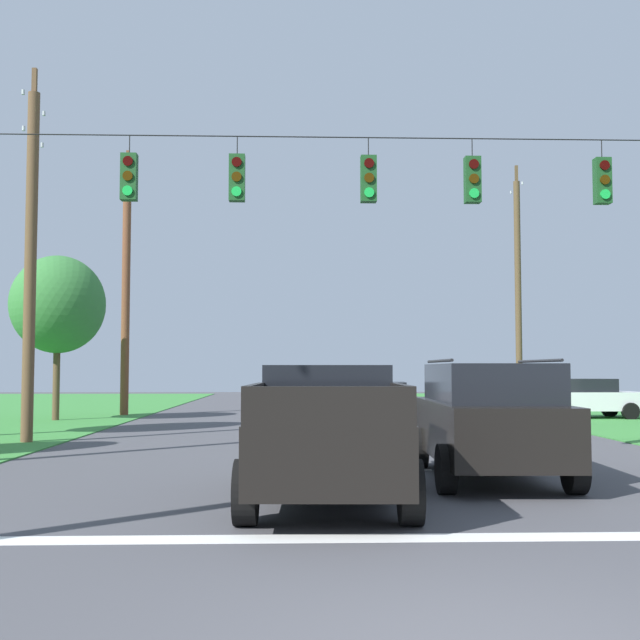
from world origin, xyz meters
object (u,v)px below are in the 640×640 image
object	(u,v)px
pickup_truck	(327,433)
suv_black	(488,417)
overhead_signal_span	(351,257)
distant_car_oncoming	(377,407)
utility_pole_far_left	(126,285)
distant_car_crossing_white	(583,398)
tree_roadside_far_right	(58,305)
utility_pole_far_right	(518,292)
utility_pole_mid_left	(31,256)

from	to	relation	value
pickup_truck	suv_black	bearing A→B (deg)	34.71
overhead_signal_span	pickup_truck	world-z (taller)	overhead_signal_span
distant_car_oncoming	utility_pole_far_left	size ratio (longest dim) A/B	0.41
distant_car_crossing_white	tree_roadside_far_right	bearing A→B (deg)	-178.20
overhead_signal_span	pickup_truck	distance (m)	5.40
suv_black	distant_car_crossing_white	distance (m)	18.21
utility_pole_far_right	distant_car_crossing_white	bearing A→B (deg)	-66.86
utility_pole_far_left	tree_roadside_far_right	size ratio (longest dim) A/B	1.80
overhead_signal_span	utility_pole_far_right	world-z (taller)	utility_pole_far_right
overhead_signal_span	utility_pole_mid_left	distance (m)	9.32
overhead_signal_span	distant_car_oncoming	distance (m)	7.94
distant_car_crossing_white	distant_car_oncoming	size ratio (longest dim) A/B	0.98
pickup_truck	suv_black	xyz separation A→B (m)	(2.86, 1.98, 0.09)
utility_pole_far_right	overhead_signal_span	bearing A→B (deg)	-115.63
suv_black	utility_pole_mid_left	world-z (taller)	utility_pole_mid_left
distant_car_crossing_white	utility_pole_mid_left	world-z (taller)	utility_pole_mid_left
suv_black	distant_car_oncoming	size ratio (longest dim) A/B	1.10
distant_car_crossing_white	utility_pole_mid_left	size ratio (longest dim) A/B	0.45
pickup_truck	tree_roadside_far_right	world-z (taller)	tree_roadside_far_right
utility_pole_far_right	utility_pole_mid_left	world-z (taller)	utility_pole_far_right
utility_pole_far_right	utility_pole_mid_left	xyz separation A→B (m)	(-16.41, -12.81, -0.35)
utility_pole_far_left	distant_car_crossing_white	bearing A→B (deg)	-8.29
overhead_signal_span	distant_car_crossing_white	world-z (taller)	overhead_signal_span
distant_car_crossing_white	utility_pole_mid_left	distance (m)	20.58
utility_pole_far_right	distant_car_oncoming	bearing A→B (deg)	-124.37
suv_black	utility_pole_far_right	size ratio (longest dim) A/B	0.46
overhead_signal_span	distant_car_crossing_white	bearing A→B (deg)	55.04
suv_black	distant_car_oncoming	bearing A→B (deg)	95.68
distant_car_crossing_white	utility_pole_far_right	world-z (taller)	utility_pole_far_right
overhead_signal_span	distant_car_oncoming	xyz separation A→B (m)	(1.25, 7.08, -3.36)
utility_pole_mid_left	tree_roadside_far_right	bearing A→B (deg)	101.83
utility_pole_mid_left	utility_pole_far_right	bearing A→B (deg)	37.98
overhead_signal_span	distant_car_crossing_white	distance (m)	17.60
suv_black	utility_pole_far_right	distance (m)	21.28
utility_pole_mid_left	overhead_signal_span	bearing A→B (deg)	-30.92
distant_car_oncoming	utility_pole_mid_left	world-z (taller)	utility_pole_mid_left
pickup_truck	suv_black	distance (m)	3.48
suv_black	overhead_signal_span	bearing A→B (deg)	133.16
distant_car_oncoming	tree_roadside_far_right	xyz separation A→B (m)	(-11.06, 6.46, 3.46)
overhead_signal_span	utility_pole_mid_left	xyz separation A→B (m)	(-7.97, 4.78, 0.67)
pickup_truck	utility_pole_far_right	distance (m)	24.08
suv_black	utility_pole_far_right	xyz separation A→B (m)	(6.25, 19.92, 4.11)
pickup_truck	tree_roadside_far_right	bearing A→B (deg)	117.11
tree_roadside_far_right	utility_pole_far_right	bearing A→B (deg)	12.50
overhead_signal_span	tree_roadside_far_right	bearing A→B (deg)	125.92
distant_car_oncoming	overhead_signal_span	bearing A→B (deg)	-100.02
pickup_truck	utility_pole_far_right	bearing A→B (deg)	67.42
overhead_signal_span	tree_roadside_far_right	xyz separation A→B (m)	(-9.81, 13.54, 0.10)
pickup_truck	utility_pole_far_left	world-z (taller)	utility_pole_far_left
suv_black	utility_pole_mid_left	bearing A→B (deg)	145.02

